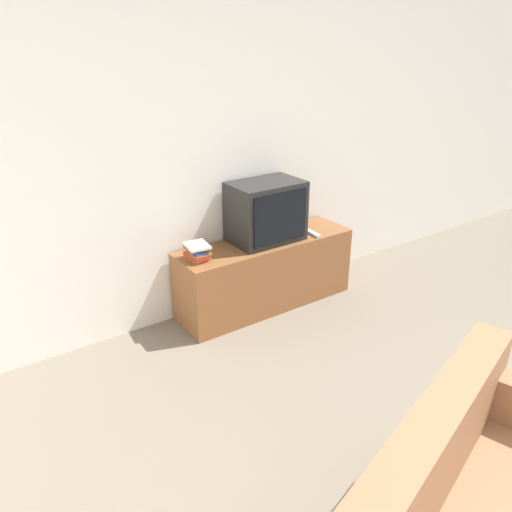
# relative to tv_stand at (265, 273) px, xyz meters

# --- Properties ---
(wall_back) EXTENTS (9.00, 0.06, 2.60)m
(wall_back) POSITION_rel_tv_stand_xyz_m (-0.24, 0.26, 1.01)
(wall_back) COLOR white
(wall_back) RESTS_ON ground_plane
(tv_stand) EXTENTS (1.51, 0.43, 0.57)m
(tv_stand) POSITION_rel_tv_stand_xyz_m (0.00, 0.00, 0.00)
(tv_stand) COLOR brown
(tv_stand) RESTS_ON ground_plane
(television) EXTENTS (0.57, 0.39, 0.48)m
(television) POSITION_rel_tv_stand_xyz_m (0.02, 0.02, 0.53)
(television) COLOR black
(television) RESTS_ON tv_stand
(book_stack) EXTENTS (0.18, 0.21, 0.12)m
(book_stack) POSITION_rel_tv_stand_xyz_m (-0.63, -0.01, 0.35)
(book_stack) COLOR #995623
(book_stack) RESTS_ON tv_stand
(remote_on_stand) EXTENTS (0.06, 0.18, 0.02)m
(remote_on_stand) POSITION_rel_tv_stand_xyz_m (0.40, -0.11, 0.30)
(remote_on_stand) COLOR #B7B7B7
(remote_on_stand) RESTS_ON tv_stand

